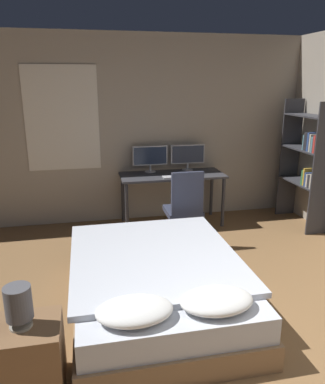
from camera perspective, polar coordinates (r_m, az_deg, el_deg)
wall_back at (r=5.64m, az=0.20°, el=9.49°), size 12.00×0.08×2.70m
bed at (r=3.56m, az=-0.90°, el=-13.79°), size 1.53×2.04×0.57m
nightstand at (r=2.91m, az=-20.18°, el=-22.72°), size 0.50×0.41×0.50m
bedside_lamp at (r=2.67m, az=-21.10°, el=-15.62°), size 0.17×0.17×0.29m
desk at (r=5.42m, az=1.48°, el=1.77°), size 1.49×0.61×0.76m
monitor_left at (r=5.49m, az=-1.90°, el=5.36°), size 0.51×0.16×0.38m
monitor_right at (r=5.61m, az=3.88°, el=5.59°), size 0.51×0.16×0.38m
keyboard at (r=5.20m, az=2.00°, el=2.32°), size 0.36×0.13×0.02m
computer_mouse at (r=5.27m, az=4.83°, el=2.56°), size 0.07×0.05×0.04m
office_chair at (r=4.84m, az=3.29°, el=-3.55°), size 0.52×0.52×0.99m
bookshelf at (r=5.66m, az=21.53°, el=4.78°), size 0.32×0.87×1.80m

